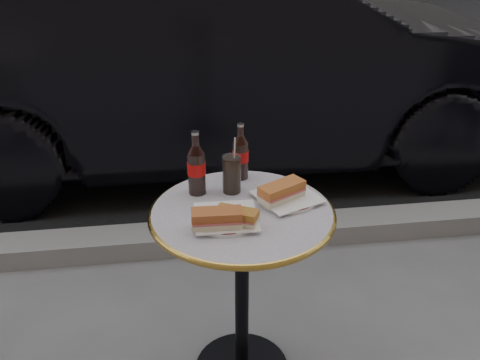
{
  "coord_description": "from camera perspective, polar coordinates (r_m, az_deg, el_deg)",
  "views": [
    {
      "loc": [
        -0.22,
        -1.52,
        1.62
      ],
      "look_at": [
        0.0,
        0.05,
        0.82
      ],
      "focal_mm": 40.0,
      "sensor_mm": 36.0,
      "label": 1
    }
  ],
  "objects": [
    {
      "name": "cola_bottle_right",
      "position": [
        1.94,
        0.06,
        3.09
      ],
      "size": [
        0.07,
        0.07,
        0.21
      ],
      "primitive_type": null,
      "rotation": [
        0.0,
        0.0,
        0.23
      ],
      "color": "black",
      "rests_on": "bistro_table"
    },
    {
      "name": "sandwich_left_a",
      "position": [
        1.65,
        -2.5,
        -4.21
      ],
      "size": [
        0.16,
        0.08,
        0.05
      ],
      "primitive_type": "cube",
      "rotation": [
        0.0,
        0.0,
        -0.04
      ],
      "color": "#AC572B",
      "rests_on": "plate_left"
    },
    {
      "name": "sandwich_left_b",
      "position": [
        1.67,
        -0.32,
        -3.97
      ],
      "size": [
        0.14,
        0.11,
        0.05
      ],
      "primitive_type": "cube",
      "rotation": [
        0.0,
        0.0,
        -0.47
      ],
      "color": "#A76B2A",
      "rests_on": "plate_left"
    },
    {
      "name": "asphalt_road",
      "position": [
        6.72,
        -5.97,
        12.86
      ],
      "size": [
        40.0,
        8.0,
        0.0
      ],
      "primitive_type": "cube",
      "color": "black",
      "rests_on": "ground"
    },
    {
      "name": "plate_right",
      "position": [
        1.84,
        5.05,
        -1.97
      ],
      "size": [
        0.24,
        0.24,
        0.01
      ],
      "primitive_type": "cylinder",
      "rotation": [
        0.0,
        0.0,
        0.21
      ],
      "color": "silver",
      "rests_on": "bistro_table"
    },
    {
      "name": "cola_bottle_left",
      "position": [
        1.83,
        -4.69,
        1.84
      ],
      "size": [
        0.07,
        0.07,
        0.23
      ],
      "primitive_type": null,
      "rotation": [
        0.0,
        0.0,
        0.1
      ],
      "color": "black",
      "rests_on": "bistro_table"
    },
    {
      "name": "parked_car",
      "position": [
        3.67,
        -1.47,
        12.82
      ],
      "size": [
        1.57,
        4.44,
        1.45
      ],
      "primitive_type": "imported",
      "rotation": [
        0.0,
        0.0,
        1.56
      ],
      "color": "black",
      "rests_on": "ground"
    },
    {
      "name": "bistro_table",
      "position": [
        1.98,
        0.2,
        -12.44
      ],
      "size": [
        0.62,
        0.62,
        0.73
      ],
      "primitive_type": null,
      "color": "#BAB2C4",
      "rests_on": "ground"
    },
    {
      "name": "curb",
      "position": [
        2.89,
        -2.33,
        -6.04
      ],
      "size": [
        40.0,
        0.2,
        0.12
      ],
      "primitive_type": "cube",
      "color": "gray",
      "rests_on": "ground"
    },
    {
      "name": "sandwich_right",
      "position": [
        1.81,
        4.47,
        -1.29
      ],
      "size": [
        0.18,
        0.14,
        0.06
      ],
      "primitive_type": "cube",
      "rotation": [
        0.0,
        0.0,
        0.51
      ],
      "color": "#B4622D",
      "rests_on": "plate_right"
    },
    {
      "name": "cola_glass",
      "position": [
        1.86,
        -0.89,
        0.62
      ],
      "size": [
        0.07,
        0.07,
        0.14
      ],
      "primitive_type": "cylinder",
      "rotation": [
        0.0,
        0.0,
        0.09
      ],
      "color": "black",
      "rests_on": "bistro_table"
    },
    {
      "name": "plate_left",
      "position": [
        1.71,
        -1.49,
        -4.16
      ],
      "size": [
        0.25,
        0.25,
        0.01
      ],
      "primitive_type": "cylinder",
      "rotation": [
        0.0,
        0.0,
        -0.2
      ],
      "color": "silver",
      "rests_on": "bistro_table"
    }
  ]
}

